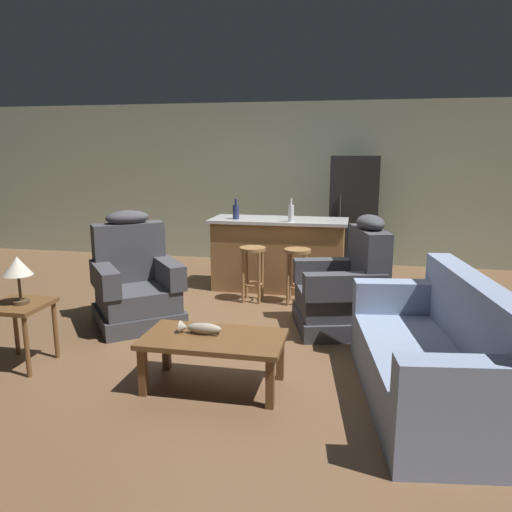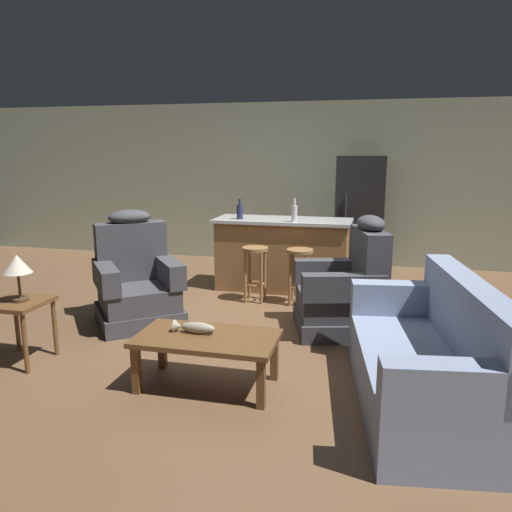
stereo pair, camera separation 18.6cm
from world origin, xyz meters
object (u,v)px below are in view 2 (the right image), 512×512
recliner_near_lamp (137,283)px  kitchen_island (283,254)px  coffee_table (207,343)px  bar_stool_right (300,266)px  table_lamp (17,266)px  recliner_near_island (346,291)px  bottle_tall_green (240,211)px  refrigerator (360,215)px  end_table (19,312)px  bottle_short_amber (294,213)px  fish_figurine (194,328)px  bar_stool_left (255,264)px  couch (429,362)px

recliner_near_lamp → kitchen_island: 2.10m
coffee_table → bar_stool_right: bearing=80.8°
table_lamp → bar_stool_right: bearing=47.3°
recliner_near_lamp → coffee_table: bearing=5.8°
recliner_near_island → kitchen_island: (-0.93, 1.40, 0.06)m
kitchen_island → bottle_tall_green: bottle_tall_green is taller
coffee_table → table_lamp: (-1.71, 0.06, 0.50)m
bar_stool_right → refrigerator: size_ratio=0.39×
recliner_near_island → kitchen_island: recliner_near_island is taller
end_table → bottle_short_amber: bearing=53.2°
fish_figurine → bottle_short_amber: bottle_short_amber is taller
recliner_near_lamp → table_lamp: bearing=-58.3°
kitchen_island → fish_figurine: bearing=-93.3°
bottle_short_amber → table_lamp: bearing=-126.3°
recliner_near_lamp → bottle_tall_green: 1.80m
refrigerator → bar_stool_left: bearing=-122.7°
recliner_near_island → refrigerator: (0.02, 2.60, 0.46)m
fish_figurine → recliner_near_island: size_ratio=0.28×
couch → refrigerator: 4.14m
couch → bar_stool_left: (-1.84, 2.22, 0.13)m
recliner_near_island → bar_stool_left: 1.39m
recliner_near_island → bar_stool_left: (-1.15, 0.77, 0.05)m
couch → recliner_near_island: (-0.68, 1.45, 0.08)m
recliner_near_lamp → recliner_near_island: size_ratio=1.00×
fish_figurine → couch: 1.78m
recliner_near_lamp → refrigerator: (2.25, 2.84, 0.46)m
bar_stool_left → bottle_tall_green: (-0.33, 0.50, 0.58)m
bottle_tall_green → bottle_short_amber: bottle_short_amber is taller
coffee_table → table_lamp: bearing=177.9°
end_table → table_lamp: size_ratio=1.37×
recliner_near_lamp → bottle_tall_green: (0.75, 1.51, 0.63)m
coffee_table → bottle_tall_green: (-0.51, 2.81, 0.69)m
table_lamp → bottle_tall_green: bearing=66.4°
kitchen_island → bottle_short_amber: 0.66m
bottle_tall_green → kitchen_island: bearing=13.4°
couch → bar_stool_right: couch is taller
table_lamp → end_table: bearing=175.7°
recliner_near_island → end_table: (-2.72, -1.48, 0.04)m
coffee_table → couch: size_ratio=0.55×
coffee_table → recliner_near_lamp: bearing=133.9°
refrigerator → bottle_short_amber: (-0.76, -1.43, 0.18)m
fish_figurine → kitchen_island: (0.17, 2.91, 0.02)m
coffee_table → bottle_short_amber: bottle_short_amber is taller
table_lamp → coffee_table: bearing=-2.1°
bar_stool_left → refrigerator: refrigerator is taller
table_lamp → bar_stool_left: size_ratio=0.60×
kitchen_island → bar_stool_left: (-0.22, -0.63, -0.01)m
fish_figurine → bottle_tall_green: bottle_tall_green is taller
couch → recliner_near_lamp: size_ratio=1.67×
kitchen_island → bottle_tall_green: 0.81m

